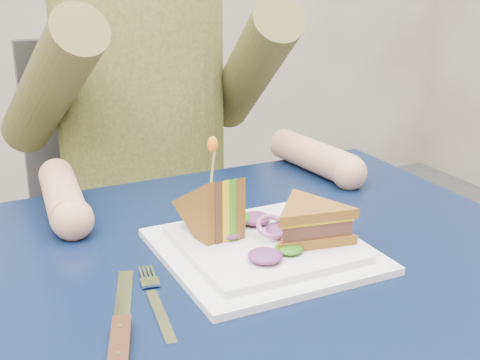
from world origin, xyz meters
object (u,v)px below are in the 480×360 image
chair (135,215)px  fork (157,303)px  sandwich_flat (310,222)px  knife (121,336)px  diner (142,56)px  sandwich_upright (214,211)px  plate (263,248)px  table (284,312)px

chair → fork: chair is taller
sandwich_flat → knife: (-0.28, -0.09, -0.04)m
diner → sandwich_upright: 0.52m
knife → sandwich_upright: bearing=42.4°
plate → fork: bearing=-159.2°
fork → diner: bearing=72.6°
table → chair: (0.00, 0.68, -0.11)m
sandwich_flat → fork: bearing=-169.9°
diner → fork: diner is taller
knife → diner: bearing=69.4°
fork → sandwich_flat: bearing=10.1°
table → chair: bearing=90.0°
table → sandwich_flat: sandwich_flat is taller
plate → sandwich_upright: bearing=138.8°
diner → plate: diner is taller
sandwich_flat → knife: size_ratio=0.67×
table → sandwich_upright: 0.17m
chair → diner: (-0.00, -0.11, 0.37)m
table → fork: 0.21m
table → diner: 0.63m
plate → sandwich_flat: sandwich_flat is taller
plate → sandwich_upright: size_ratio=2.15×
diner → plate: size_ratio=2.87×
table → knife: bearing=-159.8°
plate → fork: size_ratio=1.45×
table → chair: chair is taller
sandwich_upright → fork: bearing=-137.4°
chair → fork: 0.77m
knife → plate: bearing=27.1°
plate → knife: bearing=-152.9°
chair → sandwich_upright: size_ratio=7.68×
sandwich_upright → knife: size_ratio=0.56×
chair → sandwich_flat: 0.72m
table → sandwich_flat: size_ratio=5.16×
plate → sandwich_flat: (0.06, -0.03, 0.04)m
diner → sandwich_upright: size_ratio=6.15×
chair → knife: bearing=-107.8°
fork → plate: bearing=20.8°
plate → sandwich_upright: 0.08m
sandwich_upright → knife: bearing=-137.6°
table → diner: diner is taller
chair → sandwich_upright: (-0.07, -0.61, 0.24)m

